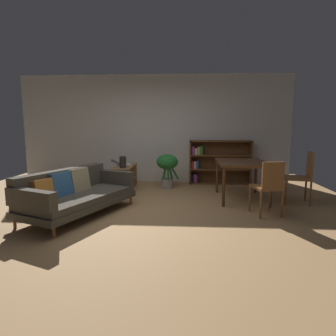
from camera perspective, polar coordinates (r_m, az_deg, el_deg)
ground_plane at (r=4.90m, az=-6.25°, el=-8.71°), size 8.16×8.16×0.00m
back_wall_panel at (r=7.36m, az=-2.79°, el=7.72°), size 6.80×0.10×2.70m
fabric_couch at (r=4.91m, az=-18.09°, el=-4.71°), size 1.56×2.14×0.73m
media_console at (r=6.51m, az=-8.63°, el=-2.07°), size 0.37×1.06×0.55m
open_laptop at (r=6.66m, az=-9.12°, el=0.89°), size 0.51×0.41×0.12m
desk_speaker at (r=6.16m, az=-8.99°, el=1.16°), size 0.14×0.14×0.24m
potted_floor_plant at (r=6.58m, az=-0.16°, el=0.49°), size 0.52×0.50×0.79m
dining_table at (r=5.75m, az=14.50°, el=0.52°), size 0.92×1.21×0.75m
dining_chair_near at (r=5.87m, az=25.11°, el=-1.18°), size 0.53×0.54×0.97m
dining_chair_far at (r=4.83m, az=19.40°, el=-3.27°), size 0.48×0.50×0.89m
bookshelf at (r=7.25m, az=9.67°, el=1.18°), size 1.52×0.28×1.08m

